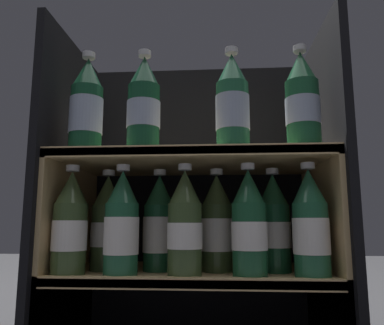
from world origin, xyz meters
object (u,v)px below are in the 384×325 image
bottle_lower_front_1 (122,226)px  bottle_lower_back_3 (274,225)px  bottle_upper_front_0 (86,108)px  bottle_lower_back_0 (107,225)px  bottle_lower_front_3 (249,225)px  bottle_lower_front_4 (311,226)px  bottle_upper_front_3 (302,103)px  bottle_upper_front_2 (232,105)px  bottle_lower_front_2 (185,225)px  bottle_lower_front_0 (70,226)px  bottle_lower_back_2 (217,226)px  bottle_lower_back_1 (159,226)px  bottle_upper_front_1 (144,106)px

bottle_lower_front_1 → bottle_lower_back_3: same height
bottle_upper_front_0 → bottle_lower_back_0: size_ratio=1.00×
bottle_upper_front_0 → bottle_lower_front_3: 0.48m
bottle_lower_front_4 → bottle_upper_front_3: bearing=-180.0°
bottle_upper_front_2 → bottle_lower_front_2: 0.31m
bottle_lower_back_0 → bottle_lower_front_0: bearing=-124.8°
bottle_upper_front_2 → bottle_lower_front_1: size_ratio=1.00×
bottle_lower_front_0 → bottle_lower_back_0: same height
bottle_lower_back_2 → bottle_lower_back_3: size_ratio=1.00×
bottle_upper_front_2 → bottle_lower_front_0: 0.48m
bottle_lower_front_2 → bottle_lower_back_1: 0.11m
bottle_upper_front_1 → bottle_upper_front_2: bearing=-0.0°
bottle_lower_back_3 → bottle_lower_back_0: bearing=180.0°
bottle_upper_front_1 → bottle_lower_back_2: bottle_upper_front_1 is taller
bottle_lower_front_4 → bottle_lower_back_2: (-0.21, 0.09, -0.00)m
bottle_lower_front_3 → bottle_lower_back_0: bearing=166.0°
bottle_upper_front_0 → bottle_upper_front_1: bearing=0.0°
bottle_lower_front_3 → bottle_lower_front_2: bearing=180.0°
bottle_lower_front_0 → bottle_lower_back_2: same height
bottle_lower_front_2 → bottle_lower_front_3: 0.15m
bottle_lower_front_2 → bottle_lower_back_2: 0.11m
bottle_lower_front_2 → bottle_lower_back_0: same height
bottle_lower_front_2 → bottle_lower_front_4: 0.28m
bottle_lower_back_2 → bottle_lower_front_0: bearing=-165.5°
bottle_upper_front_3 → bottle_lower_back_2: size_ratio=1.00×
bottle_upper_front_2 → bottle_lower_back_2: (-0.04, 0.09, -0.29)m
bottle_upper_front_0 → bottle_lower_back_3: size_ratio=1.00×
bottle_lower_front_3 → bottle_lower_back_2: bearing=129.6°
bottle_lower_front_4 → bottle_upper_front_0: bearing=-180.0°
bottle_upper_front_3 → bottle_lower_front_2: 0.40m
bottle_lower_front_0 → bottle_lower_front_4: same height
bottle_lower_front_1 → bottle_lower_back_3: bearing=13.8°
bottle_upper_front_0 → bottle_lower_front_1: (0.10, 0.00, -0.29)m
bottle_lower_front_4 → bottle_lower_front_1: bearing=-180.0°
bottle_lower_front_0 → bottle_lower_back_1: bearing=24.2°
bottle_lower_front_3 → bottle_lower_back_0: size_ratio=1.00×
bottle_upper_front_1 → bottle_lower_front_3: bearing=-0.0°
bottle_lower_back_1 → bottle_lower_front_2: bearing=-50.3°
bottle_lower_front_0 → bottle_lower_back_2: 0.35m
bottle_lower_front_1 → bottle_lower_front_2: bearing=0.0°
bottle_upper_front_3 → bottle_lower_front_1: 0.51m
bottle_upper_front_3 → bottle_lower_back_2: (-0.20, 0.09, -0.29)m
bottle_upper_front_0 → bottle_upper_front_3: 0.52m
bottle_lower_front_4 → bottle_lower_back_3: 0.11m
bottle_lower_front_1 → bottle_lower_back_1: (0.07, 0.09, -0.00)m
bottle_lower_front_2 → bottle_upper_front_1: bearing=180.0°
bottle_upper_front_2 → bottle_lower_back_2: size_ratio=1.00×
bottle_lower_back_1 → bottle_lower_front_3: bearing=-21.9°
bottle_upper_front_3 → bottle_lower_back_3: bearing=125.6°
bottle_lower_front_1 → bottle_lower_front_4: 0.43m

